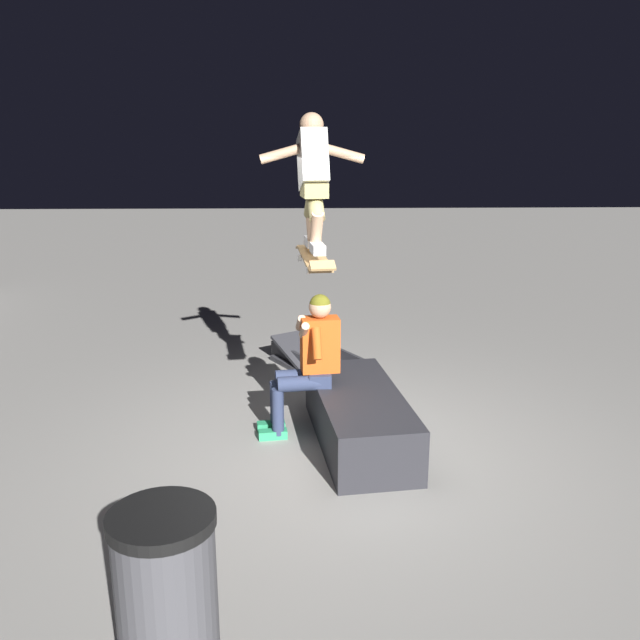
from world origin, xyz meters
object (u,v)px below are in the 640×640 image
kicker_ramp (319,361)px  trash_bin (167,607)px  ledge_box_main (359,417)px  person_sitting_on_ledge (308,358)px  skateboard (314,258)px  skater_airborne (313,175)px

kicker_ramp → trash_bin: bearing=170.0°
ledge_box_main → person_sitting_on_ledge: (0.23, 0.45, 0.49)m
person_sitting_on_ledge → skateboard: bearing=-157.2°
ledge_box_main → skater_airborne: 2.15m
skater_airborne → kicker_ramp: (1.87, -0.09, -2.28)m
skater_airborne → person_sitting_on_ledge: bearing=33.4°
trash_bin → ledge_box_main: bearing=-22.5°
ledge_box_main → skater_airborne: bearing=68.1°
person_sitting_on_ledge → kicker_ramp: bearing=-4.5°
skater_airborne → trash_bin: size_ratio=1.11×
person_sitting_on_ledge → skateboard: skateboard is taller
ledge_box_main → person_sitting_on_ledge: person_sitting_on_ledge is taller
ledge_box_main → trash_bin: trash_bin is taller
skateboard → skater_airborne: bearing=7.2°
person_sitting_on_ledge → skater_airborne: bearing=-146.6°
ledge_box_main → trash_bin: size_ratio=1.77×
skateboard → skater_airborne: skater_airborne is taller
trash_bin → skateboard: bearing=-14.7°
person_sitting_on_ledge → trash_bin: person_sitting_on_ledge is taller
trash_bin → person_sitting_on_ledge: bearing=-13.2°
skateboard → skater_airborne: (0.06, 0.01, 0.69)m
ledge_box_main → kicker_ramp: ledge_box_main is taller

